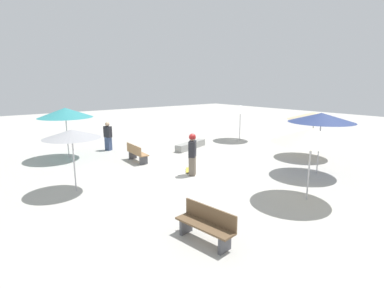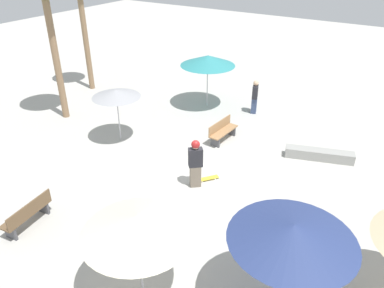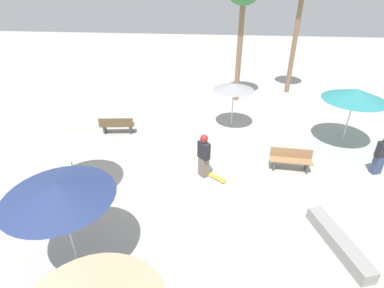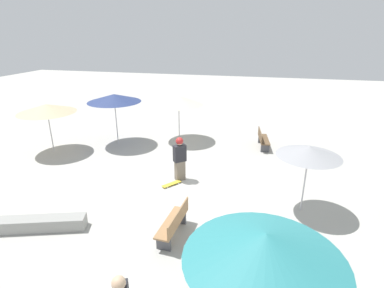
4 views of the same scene
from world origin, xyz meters
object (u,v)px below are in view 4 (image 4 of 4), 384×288
skater_main (180,157)px  shade_umbrella_navy (114,98)px  bench_near (174,223)px  shade_umbrella_grey (309,152)px  bench_far (263,139)px  shade_umbrella_tan (47,108)px  shade_umbrella_teal (265,247)px  concrete_ledge (41,224)px  shade_umbrella_cream (179,100)px  skateboard (172,184)px

skater_main → shade_umbrella_navy: bearing=-78.3°
bench_near → shade_umbrella_grey: shade_umbrella_grey is taller
bench_far → shade_umbrella_tan: size_ratio=0.63×
shade_umbrella_teal → shade_umbrella_grey: 5.17m
skater_main → shade_umbrella_tan: bearing=-53.5°
skater_main → shade_umbrella_grey: size_ratio=0.79×
concrete_ledge → shade_umbrella_cream: size_ratio=1.02×
concrete_ledge → shade_umbrella_tan: 6.83m
concrete_ledge → shade_umbrella_teal: size_ratio=0.96×
skateboard → bench_near: bearing=56.1°
skater_main → shade_umbrella_tan: shade_umbrella_tan is taller
bench_near → concrete_ledge: bearing=103.4°
shade_umbrella_teal → shade_umbrella_tan: (9.92, -7.55, -0.19)m
concrete_ledge → shade_umbrella_navy: bearing=-80.9°
skater_main → bench_far: size_ratio=1.07×
concrete_ledge → shade_umbrella_cream: bearing=-102.0°
concrete_ledge → shade_umbrella_tan: bearing=-55.7°
shade_umbrella_grey → skater_main: bearing=-14.4°
bench_near → shade_umbrella_navy: bearing=41.6°
shade_umbrella_cream → bench_near: bearing=104.9°
shade_umbrella_grey → shade_umbrella_teal: bearing=76.0°
skateboard → shade_umbrella_navy: size_ratio=0.29×
bench_near → bench_far: (-2.28, -7.69, 0.00)m
skater_main → concrete_ledge: (3.08, 4.00, -0.75)m
shade_umbrella_teal → shade_umbrella_tan: shade_umbrella_teal is taller
bench_far → shade_umbrella_cream: shade_umbrella_cream is taller
shade_umbrella_navy → shade_umbrella_grey: bearing=153.6°
bench_far → shade_umbrella_tan: shade_umbrella_tan is taller
concrete_ledge → shade_umbrella_tan: shade_umbrella_tan is taller
shade_umbrella_teal → shade_umbrella_grey: size_ratio=1.19×
concrete_ledge → shade_umbrella_grey: (-7.48, -2.87, 1.86)m
shade_umbrella_cream → bench_far: bearing=178.7°
concrete_ledge → shade_umbrella_teal: bearing=161.0°
shade_umbrella_teal → concrete_ledge: bearing=-19.0°
concrete_ledge → shade_umbrella_grey: size_ratio=1.14×
skater_main → shade_umbrella_tan: 7.02m
bench_far → shade_umbrella_navy: (7.28, 1.19, 1.96)m
concrete_ledge → shade_umbrella_navy: (1.14, -7.14, 2.19)m
skater_main → shade_umbrella_teal: bearing=75.5°
bench_near → shade_umbrella_teal: shade_umbrella_teal is taller
skater_main → concrete_ledge: 5.10m
skater_main → shade_umbrella_cream: bearing=-115.4°
skater_main → shade_umbrella_navy: shade_umbrella_navy is taller
concrete_ledge → shade_umbrella_tan: size_ratio=0.97×
skateboard → bench_near: 3.02m
bench_far → shade_umbrella_navy: size_ratio=0.62×
skateboard → shade_umbrella_navy: shade_umbrella_navy is taller
skater_main → bench_far: (-3.05, -4.34, -0.52)m
bench_near → shade_umbrella_tan: shade_umbrella_tan is taller
bench_far → shade_umbrella_tan: 10.39m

